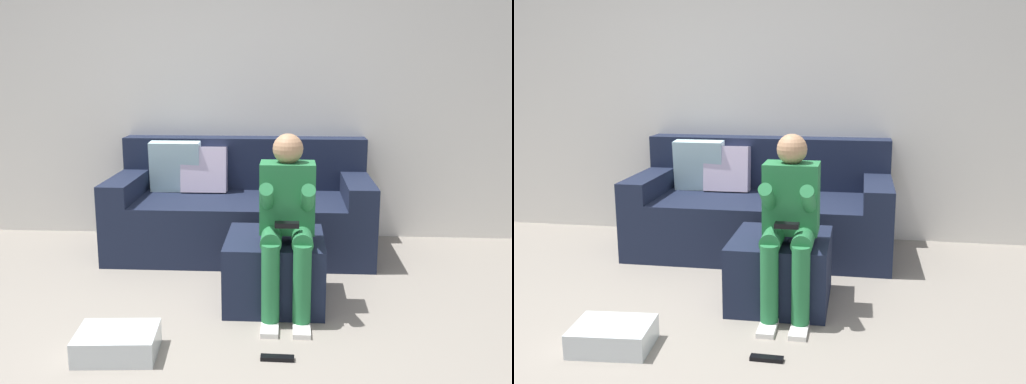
% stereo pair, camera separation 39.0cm
% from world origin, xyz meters
% --- Properties ---
extents(ground_plane, '(7.33, 7.33, 0.00)m').
position_xyz_m(ground_plane, '(0.00, 0.00, 0.00)').
color(ground_plane, gray).
extents(wall_back, '(5.64, 0.10, 2.60)m').
position_xyz_m(wall_back, '(0.00, 2.40, 1.30)').
color(wall_back, silver).
rests_on(wall_back, ground_plane).
extents(couch_sectional, '(2.06, 0.97, 0.89)m').
position_xyz_m(couch_sectional, '(0.19, 1.93, 0.34)').
color(couch_sectional, '#192138').
rests_on(couch_sectional, ground_plane).
extents(ottoman, '(0.61, 0.63, 0.43)m').
position_xyz_m(ottoman, '(0.51, 0.87, 0.22)').
color(ottoman, '#192138').
rests_on(ottoman, ground_plane).
extents(person_seated, '(0.33, 0.56, 1.09)m').
position_xyz_m(person_seated, '(0.58, 0.70, 0.62)').
color(person_seated, '#26723F').
rests_on(person_seated, ground_plane).
extents(storage_bin, '(0.44, 0.34, 0.13)m').
position_xyz_m(storage_bin, '(-0.29, 0.12, 0.07)').
color(storage_bin, silver).
rests_on(storage_bin, ground_plane).
extents(remote_near_ottoman, '(0.17, 0.05, 0.02)m').
position_xyz_m(remote_near_ottoman, '(0.54, 0.11, 0.01)').
color(remote_near_ottoman, black).
rests_on(remote_near_ottoman, ground_plane).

